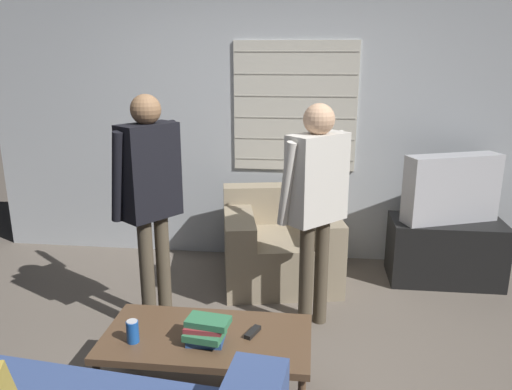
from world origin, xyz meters
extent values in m
plane|color=#665B51|center=(0.00, 0.00, 0.00)|extent=(16.00, 16.00, 0.00)
cube|color=#ADB2B7|center=(0.00, 2.03, 1.27)|extent=(5.20, 0.06, 2.55)
cube|color=beige|center=(0.32, 1.99, 1.45)|extent=(1.11, 0.02, 1.16)
cube|color=gray|center=(0.32, 1.98, 0.97)|extent=(1.09, 0.00, 0.01)
cube|color=gray|center=(0.32, 1.98, 1.16)|extent=(1.09, 0.00, 0.01)
cube|color=gray|center=(0.32, 1.98, 1.35)|extent=(1.09, 0.00, 0.01)
cube|color=gray|center=(0.32, 1.98, 1.55)|extent=(1.09, 0.00, 0.01)
cube|color=gray|center=(0.32, 1.98, 1.74)|extent=(1.09, 0.00, 0.01)
cube|color=gray|center=(0.32, 1.98, 1.93)|extent=(1.09, 0.00, 0.01)
cube|color=gray|center=(0.24, 1.45, 0.21)|extent=(1.10, 1.05, 0.43)
cube|color=gray|center=(0.17, 1.78, 0.60)|extent=(0.97, 0.38, 0.34)
cube|color=gray|center=(0.58, 1.52, 0.53)|extent=(0.41, 0.91, 0.19)
cube|color=gray|center=(-0.11, 1.38, 0.53)|extent=(0.41, 0.91, 0.19)
cube|color=brown|center=(-0.06, -0.18, 0.40)|extent=(1.15, 0.59, 0.04)
cylinder|color=brown|center=(-0.59, 0.08, 0.19)|extent=(0.04, 0.04, 0.38)
cylinder|color=brown|center=(0.48, 0.08, 0.19)|extent=(0.04, 0.04, 0.38)
cube|color=black|center=(1.65, 1.61, 0.27)|extent=(0.93, 0.49, 0.55)
cube|color=#B2B2B7|center=(1.65, 1.61, 0.83)|extent=(0.83, 0.48, 0.57)
cube|color=black|center=(1.62, 1.71, 0.83)|extent=(0.66, 0.26, 0.47)
cylinder|color=#4C4233|center=(-0.62, 0.50, 0.42)|extent=(0.10, 0.10, 0.85)
cylinder|color=#4C4233|center=(-0.54, 0.61, 0.42)|extent=(0.10, 0.10, 0.85)
cube|color=black|center=(-0.58, 0.56, 1.16)|extent=(0.39, 0.43, 0.63)
sphere|color=#846042|center=(-0.58, 0.56, 1.57)|extent=(0.20, 0.20, 0.20)
cylinder|color=black|center=(-0.75, 0.41, 1.15)|extent=(0.17, 0.15, 0.61)
cylinder|color=black|center=(-0.70, 0.90, 1.39)|extent=(0.53, 0.41, 0.19)
cube|color=black|center=(-0.93, 1.08, 1.33)|extent=(0.06, 0.06, 0.13)
cylinder|color=#4C4233|center=(0.47, 0.67, 0.40)|extent=(0.10, 0.10, 0.81)
cylinder|color=#4C4233|center=(0.58, 0.77, 0.40)|extent=(0.10, 0.10, 0.81)
cube|color=beige|center=(0.53, 0.72, 1.11)|extent=(0.44, 0.44, 0.60)
sphere|color=tan|center=(0.53, 0.72, 1.50)|extent=(0.21, 0.21, 0.21)
cylinder|color=beige|center=(0.33, 0.58, 1.10)|extent=(0.16, 0.16, 0.58)
cylinder|color=beige|center=(0.50, 1.07, 1.27)|extent=(0.45, 0.44, 0.28)
cube|color=white|center=(0.31, 1.26, 1.16)|extent=(0.08, 0.08, 0.13)
cube|color=#284C89|center=(-0.05, -0.24, 0.44)|extent=(0.19, 0.16, 0.04)
cube|color=#33754C|center=(-0.05, -0.26, 0.48)|extent=(0.22, 0.18, 0.04)
cube|color=maroon|center=(-0.05, -0.24, 0.51)|extent=(0.21, 0.14, 0.03)
cube|color=#33754C|center=(-0.03, -0.24, 0.54)|extent=(0.25, 0.16, 0.04)
cylinder|color=#194C9E|center=(-0.44, -0.29, 0.48)|extent=(0.07, 0.07, 0.12)
cylinder|color=silver|center=(-0.44, -0.29, 0.54)|extent=(0.06, 0.06, 0.00)
cube|color=black|center=(0.19, -0.14, 0.43)|extent=(0.08, 0.14, 0.02)
camera|label=1|loc=(0.49, -2.57, 1.92)|focal=35.00mm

